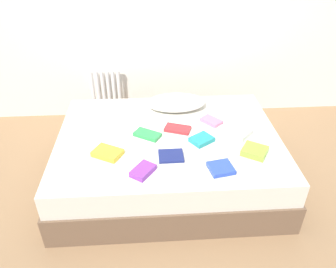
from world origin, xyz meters
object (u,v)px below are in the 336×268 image
at_px(textbook_green, 147,135).
at_px(textbook_lime, 255,151).
at_px(textbook_purple, 143,171).
at_px(textbook_white, 239,133).
at_px(textbook_yellow, 107,153).
at_px(textbook_pink, 211,121).
at_px(textbook_teal, 202,140).
at_px(pillow, 176,102).
at_px(textbook_red, 178,129).
at_px(bed, 168,158).
at_px(radiator, 106,91).
at_px(textbook_blue, 221,168).
at_px(textbook_navy, 171,156).

bearing_deg(textbook_green, textbook_lime, 11.66).
xyz_separation_m(textbook_purple, textbook_white, (0.85, 0.46, 0.00)).
xyz_separation_m(textbook_yellow, textbook_pink, (0.93, 0.45, -0.01)).
height_order(textbook_teal, textbook_lime, textbook_lime).
distance_m(textbook_yellow, textbook_white, 1.16).
xyz_separation_m(pillow, textbook_teal, (0.17, -0.60, -0.04)).
height_order(textbook_yellow, textbook_pink, textbook_yellow).
height_order(pillow, textbook_pink, pillow).
bearing_deg(textbook_yellow, textbook_red, 57.70).
xyz_separation_m(textbook_teal, textbook_green, (-0.47, 0.11, -0.00)).
distance_m(textbook_purple, textbook_teal, 0.64).
bearing_deg(textbook_lime, pillow, 158.07).
distance_m(bed, radiator, 1.38).
bearing_deg(textbook_blue, textbook_navy, 141.91).
bearing_deg(textbook_navy, pillow, 81.88).
relative_size(textbook_lime, textbook_white, 1.00).
relative_size(radiator, textbook_white, 2.93).
height_order(bed, textbook_white, textbook_white).
height_order(textbook_teal, textbook_pink, textbook_teal).
height_order(textbook_red, textbook_pink, textbook_pink).
height_order(textbook_blue, textbook_lime, textbook_lime).
bearing_deg(textbook_yellow, textbook_blue, 13.06).
bearing_deg(textbook_white, textbook_green, 130.80).
height_order(bed, textbook_blue, textbook_blue).
bearing_deg(textbook_blue, textbook_white, 49.84).
bearing_deg(textbook_navy, textbook_white, 23.39).
xyz_separation_m(textbook_yellow, textbook_white, (1.14, 0.22, 0.00)).
xyz_separation_m(bed, textbook_teal, (0.28, -0.11, 0.27)).
height_order(textbook_red, textbook_yellow, textbook_yellow).
bearing_deg(textbook_pink, textbook_white, 1.31).
height_order(textbook_red, textbook_navy, textbook_red).
bearing_deg(pillow, textbook_lime, -54.35).
relative_size(textbook_blue, textbook_lime, 0.95).
height_order(bed, textbook_green, textbook_green).
height_order(textbook_green, textbook_white, textbook_white).
bearing_deg(radiator, bed, -60.78).
bearing_deg(textbook_red, textbook_navy, -82.62).
relative_size(textbook_blue, textbook_white, 0.95).
xyz_separation_m(textbook_purple, textbook_green, (0.04, 0.50, -0.01)).
bearing_deg(textbook_teal, textbook_white, -21.87).
height_order(radiator, textbook_white, radiator).
bearing_deg(textbook_pink, textbook_blue, -45.09).
distance_m(textbook_purple, textbook_lime, 0.93).
relative_size(textbook_blue, textbook_green, 0.79).
distance_m(radiator, pillow, 1.07).
bearing_deg(textbook_purple, textbook_yellow, 85.72).
height_order(radiator, textbook_lime, radiator).
relative_size(textbook_pink, textbook_blue, 1.03).
relative_size(radiator, textbook_green, 2.43).
bearing_deg(textbook_yellow, textbook_purple, -11.66).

